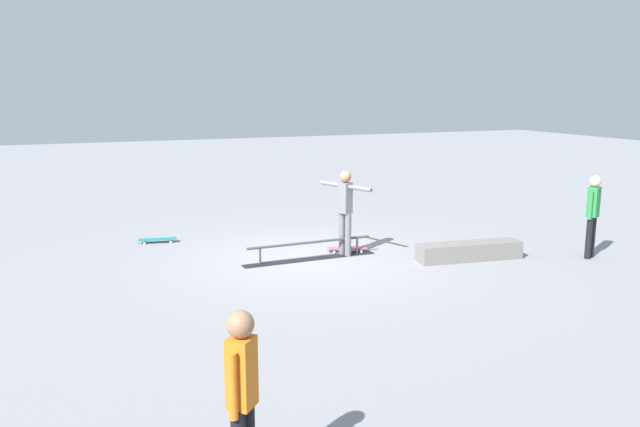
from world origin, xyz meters
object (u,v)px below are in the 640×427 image
object	(u,v)px
grind_rail	(310,252)
loose_skateboard_teal	(158,239)
skater_main	(345,207)
bystander_orange_shirt	(242,395)
skate_ledge	(469,251)
bystander_green_shirt	(593,212)
skateboard_main	(347,248)

from	to	relation	value
grind_rail	loose_skateboard_teal	size ratio (longest dim) A/B	3.30
skater_main	bystander_orange_shirt	world-z (taller)	skater_main
skate_ledge	skater_main	size ratio (longest dim) A/B	1.22
grind_rail	loose_skateboard_teal	distance (m)	3.56
skater_main	bystander_green_shirt	world-z (taller)	skater_main
grind_rail	skater_main	bearing A→B (deg)	-179.38
skateboard_main	bystander_orange_shirt	world-z (taller)	bystander_orange_shirt
bystander_green_shirt	grind_rail	bearing A→B (deg)	134.15
bystander_orange_shirt	skater_main	bearing A→B (deg)	12.84
grind_rail	bystander_orange_shirt	distance (m)	7.32
loose_skateboard_teal	skater_main	bearing A→B (deg)	-27.27
skateboard_main	loose_skateboard_teal	xyz separation A→B (m)	(3.44, -2.25, 0.00)
grind_rail	skate_ledge	distance (m)	3.08
skater_main	skateboard_main	xyz separation A→B (m)	(-0.16, -0.23, -0.91)
bystander_orange_shirt	skateboard_main	bearing A→B (deg)	12.73
bystander_orange_shirt	grind_rail	bearing A→B (deg)	17.83
skate_ledge	skater_main	distance (m)	2.55
skateboard_main	bystander_green_shirt	world-z (taller)	bystander_green_shirt
grind_rail	loose_skateboard_teal	xyz separation A→B (m)	(2.54, -2.50, -0.08)
grind_rail	bystander_orange_shirt	xyz separation A→B (m)	(3.16, 6.56, 0.74)
skate_ledge	skateboard_main	distance (m)	2.42
bystander_green_shirt	loose_skateboard_teal	distance (m)	8.89
skater_main	skateboard_main	world-z (taller)	skater_main
skate_ledge	skateboard_main	world-z (taller)	skate_ledge
bystander_green_shirt	loose_skateboard_teal	size ratio (longest dim) A/B	1.98
bystander_green_shirt	bystander_orange_shirt	bearing A→B (deg)	-175.68
bystander_green_shirt	loose_skateboard_teal	world-z (taller)	bystander_green_shirt
skate_ledge	bystander_green_shirt	xyz separation A→B (m)	(-2.26, 0.78, 0.75)
skater_main	loose_skateboard_teal	world-z (taller)	skater_main
grind_rail	skate_ledge	xyz separation A→B (m)	(-2.84, 1.19, 0.01)
grind_rail	bystander_green_shirt	size ratio (longest dim) A/B	1.67
skater_main	loose_skateboard_teal	xyz separation A→B (m)	(3.29, -2.48, -0.91)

